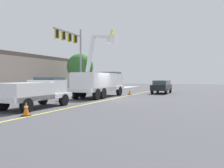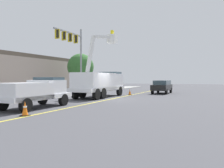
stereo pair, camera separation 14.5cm
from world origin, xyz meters
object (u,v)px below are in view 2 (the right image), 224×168
object	(u,v)px
service_pickup_truck	(35,91)
traffic_cone_mid_front	(130,92)
passing_minivan	(162,86)
utility_bucket_truck	(100,82)
traffic_signal_mast	(73,46)
traffic_cone_leading	(25,109)

from	to	relation	value
service_pickup_truck	traffic_cone_mid_front	bearing A→B (deg)	-8.95
service_pickup_truck	passing_minivan	distance (m)	18.72
utility_bucket_truck	traffic_signal_mast	xyz separation A→B (m)	(2.19, 4.59, 4.19)
service_pickup_truck	traffic_cone_leading	size ratio (longest dim) A/B	7.29
utility_bucket_truck	traffic_signal_mast	bearing A→B (deg)	64.47
passing_minivan	traffic_cone_mid_front	distance (m)	5.11
traffic_signal_mast	traffic_cone_mid_front	bearing A→B (deg)	-72.52
utility_bucket_truck	service_pickup_truck	size ratio (longest dim) A/B	1.46
traffic_cone_leading	passing_minivan	bearing A→B (deg)	-9.75
passing_minivan	traffic_cone_mid_front	world-z (taller)	passing_minivan
utility_bucket_truck	passing_minivan	xyz separation A→B (m)	(8.26, -5.01, -0.64)
passing_minivan	service_pickup_truck	bearing A→B (deg)	163.58
traffic_cone_mid_front	traffic_signal_mast	world-z (taller)	traffic_signal_mast
traffic_cone_mid_front	traffic_signal_mast	distance (m)	8.72
utility_bucket_truck	traffic_cone_mid_front	size ratio (longest dim) A/B	11.26
service_pickup_truck	utility_bucket_truck	bearing A→B (deg)	-1.69
passing_minivan	traffic_cone_leading	size ratio (longest dim) A/B	6.25
service_pickup_truck	passing_minivan	world-z (taller)	service_pickup_truck
passing_minivan	traffic_cone_leading	xyz separation A→B (m)	(-20.76, 3.57, -0.59)
passing_minivan	traffic_cone_mid_front	xyz separation A→B (m)	(-4.02, 3.10, -0.61)
utility_bucket_truck	traffic_cone_mid_front	bearing A→B (deg)	-24.24
traffic_cone_mid_front	traffic_signal_mast	xyz separation A→B (m)	(-2.05, 6.50, 5.45)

